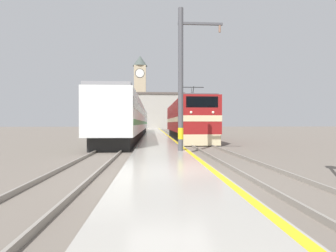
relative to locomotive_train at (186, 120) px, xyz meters
name	(u,v)px	position (x,y,z in m)	size (l,w,h in m)	color
ground_plane	(156,135)	(-3.06, 10.34, -2.02)	(200.00, 200.00, 0.00)	#70665B
platform	(156,136)	(-3.06, 5.34, -1.89)	(2.96, 140.00, 0.27)	#ADA89E
rail_track_near	(181,137)	(0.00, 5.34, -1.99)	(2.84, 140.00, 0.16)	#70665B
rail_track_far	(132,137)	(-6.08, 5.34, -1.99)	(2.83, 140.00, 0.16)	#70665B
locomotive_train	(186,120)	(0.00, 0.00, 0.00)	(2.92, 18.14, 4.93)	black
passenger_train	(133,120)	(-6.08, 6.61, 0.12)	(2.92, 39.58, 3.99)	black
catenary_mast	(182,80)	(-2.00, -13.85, 1.94)	(2.38, 0.29, 7.49)	#4C4C51
clock_tower	(140,90)	(-7.43, 56.69, 10.41)	(4.63, 4.63, 23.35)	tan
station_building	(145,111)	(-5.75, 50.67, 3.27)	(23.06, 8.84, 10.53)	#A8A399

